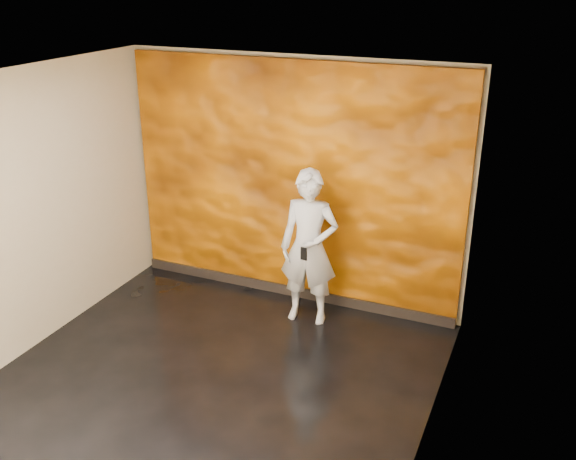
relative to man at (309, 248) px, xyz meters
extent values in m
cube|color=black|center=(-0.40, -1.50, -0.87)|extent=(4.00, 4.00, 0.01)
cube|color=tan|center=(-0.40, 0.50, 0.54)|extent=(4.00, 0.02, 2.80)
cube|color=tan|center=(-0.40, -3.50, 0.54)|extent=(4.00, 0.02, 2.80)
cube|color=tan|center=(-2.40, -1.50, 0.54)|extent=(0.02, 4.00, 2.80)
cube|color=tan|center=(1.60, -1.50, 0.54)|extent=(0.02, 4.00, 2.80)
cube|color=white|center=(-0.40, -1.50, 1.94)|extent=(4.00, 4.00, 0.01)
cube|color=orange|center=(-0.40, 0.46, 0.52)|extent=(3.90, 0.06, 2.75)
cube|color=black|center=(-0.40, 0.42, -0.80)|extent=(3.90, 0.04, 0.12)
imported|color=#959BA4|center=(0.00, 0.00, 0.00)|extent=(0.67, 0.49, 1.72)
cube|color=black|center=(0.05, -0.29, 0.06)|extent=(0.07, 0.03, 0.14)
camera|label=1|loc=(2.27, -5.84, 2.78)|focal=40.00mm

